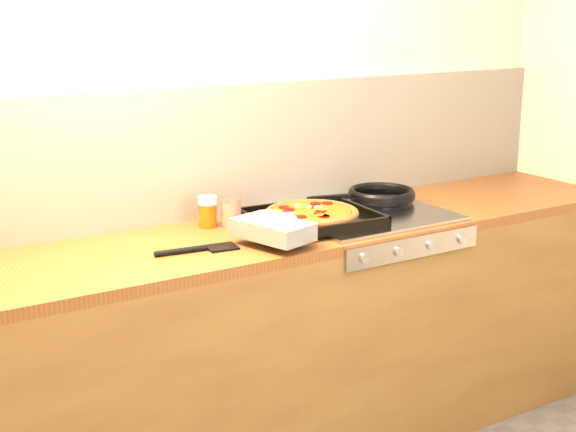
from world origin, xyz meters
TOP-DOWN VIEW (x-y plane):
  - room_shell at (0.00, 1.39)m, footprint 3.20×3.20m
  - counter_run at (0.00, 1.10)m, footprint 3.20×0.62m
  - stovetop at (0.45, 1.10)m, footprint 0.60×0.56m
  - pizza_on_tray at (0.13, 1.04)m, footprint 0.59×0.50m
  - frying_pan at (0.60, 1.18)m, footprint 0.47×0.33m
  - tomato_can at (-0.06, 1.22)m, footprint 0.09×0.09m
  - juice_glass at (-0.13, 1.26)m, footprint 0.07×0.07m
  - wooden_spoon at (0.12, 1.25)m, footprint 0.30×0.04m
  - black_spatula at (-0.29, 1.01)m, footprint 0.29×0.10m

SIDE VIEW (x-z plane):
  - counter_run at x=0.00m, z-range 0.00..0.90m
  - stovetop at x=0.45m, z-range 0.90..0.92m
  - black_spatula at x=-0.29m, z-range 0.90..0.92m
  - wooden_spoon at x=0.12m, z-range 0.90..0.92m
  - frying_pan at x=0.60m, z-range 0.92..0.96m
  - pizza_on_tray at x=0.13m, z-range 0.91..0.98m
  - tomato_can at x=-0.06m, z-range 0.90..1.00m
  - juice_glass at x=-0.13m, z-range 0.90..1.02m
  - room_shell at x=0.00m, z-range -0.45..2.75m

